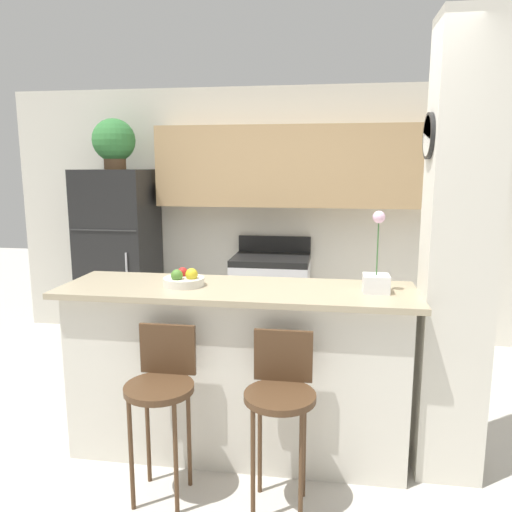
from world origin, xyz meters
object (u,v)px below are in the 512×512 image
at_px(stove_range, 271,301).
at_px(potted_plant_on_fridge, 114,142).
at_px(refrigerator, 120,257).
at_px(bar_stool_right, 281,396).
at_px(bar_stool_left, 162,388).
at_px(orchid_vase, 376,275).
at_px(fruit_bowl, 184,280).
at_px(trash_bin, 168,331).

height_order(stove_range, potted_plant_on_fridge, potted_plant_on_fridge).
distance_m(refrigerator, bar_stool_right, 2.99).
bearing_deg(bar_stool_left, potted_plant_on_fridge, 118.23).
relative_size(potted_plant_on_fridge, orchid_vase, 1.04).
height_order(refrigerator, potted_plant_on_fridge, potted_plant_on_fridge).
distance_m(refrigerator, potted_plant_on_fridge, 1.13).
relative_size(bar_stool_right, orchid_vase, 1.98).
height_order(refrigerator, bar_stool_left, refrigerator).
distance_m(refrigerator, fruit_bowl, 2.23).
relative_size(stove_range, potted_plant_on_fridge, 2.20).
height_order(refrigerator, orchid_vase, refrigerator).
xyz_separation_m(bar_stool_right, orchid_vase, (0.50, 0.48, 0.55)).
height_order(bar_stool_left, trash_bin, bar_stool_left).
bearing_deg(stove_range, orchid_vase, -65.91).
bearing_deg(potted_plant_on_fridge, orchid_vase, -37.56).
height_order(orchid_vase, trash_bin, orchid_vase).
bearing_deg(stove_range, refrigerator, -178.45).
xyz_separation_m(bar_stool_right, potted_plant_on_fridge, (-1.88, 2.31, 1.39)).
relative_size(refrigerator, bar_stool_right, 1.88).
bearing_deg(bar_stool_right, orchid_vase, 44.28).
bearing_deg(orchid_vase, stove_range, 114.09).
bearing_deg(bar_stool_left, orchid_vase, 23.15).
relative_size(refrigerator, potted_plant_on_fridge, 3.58).
xyz_separation_m(refrigerator, trash_bin, (0.56, -0.23, -0.68)).
xyz_separation_m(refrigerator, bar_stool_right, (1.88, -2.31, -0.26)).
xyz_separation_m(bar_stool_right, trash_bin, (-1.31, 2.08, -0.42)).
height_order(stove_range, bar_stool_right, stove_range).
bearing_deg(fruit_bowl, bar_stool_left, -89.40).
xyz_separation_m(stove_range, potted_plant_on_fridge, (-1.54, -0.04, 1.54)).
xyz_separation_m(bar_stool_left, fruit_bowl, (-0.00, 0.47, 0.48)).
xyz_separation_m(orchid_vase, fruit_bowl, (-1.14, -0.02, -0.07)).
relative_size(bar_stool_left, bar_stool_right, 1.00).
bearing_deg(fruit_bowl, potted_plant_on_fridge, 123.81).
xyz_separation_m(bar_stool_left, trash_bin, (-0.68, 2.08, -0.42)).
bearing_deg(refrigerator, orchid_vase, -37.56).
height_order(bar_stool_left, fruit_bowl, fruit_bowl).
relative_size(potted_plant_on_fridge, fruit_bowl, 1.96).
relative_size(bar_stool_right, fruit_bowl, 3.73).
bearing_deg(bar_stool_right, fruit_bowl, 144.04).
bearing_deg(refrigerator, stove_range, 1.55).
bearing_deg(trash_bin, fruit_bowl, -67.30).
height_order(refrigerator, bar_stool_right, refrigerator).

